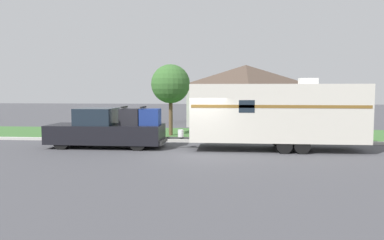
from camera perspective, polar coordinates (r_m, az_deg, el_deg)
name	(u,v)px	position (r m, az deg, el deg)	size (l,w,h in m)	color
ground_plane	(199,154)	(16.84, 1.04, -5.16)	(120.00, 120.00, 0.00)	#47474C
curb_strip	(204,141)	(20.53, 1.86, -3.20)	(80.00, 0.30, 0.14)	beige
lawn_strip	(208,134)	(24.15, 2.41, -2.16)	(80.00, 7.00, 0.03)	#3D6B33
house_across_street	(246,93)	(32.31, 8.17, 4.07)	(10.06, 8.32, 4.98)	#B2B2A8
pickup_truck	(107,129)	(19.08, -12.76, -1.40)	(5.78, 2.05, 2.06)	black
travel_trailer	(276,113)	(18.20, 12.71, 1.11)	(9.27, 2.46, 3.41)	black
mailbox	(328,122)	(22.21, 20.04, -0.32)	(0.48, 0.20, 1.38)	brown
tree_in_yard	(171,84)	(23.31, -3.28, 5.48)	(2.42, 2.42, 4.45)	brown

